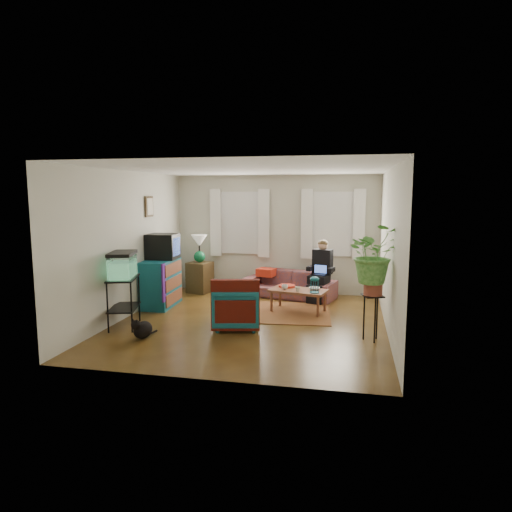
% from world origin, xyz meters
% --- Properties ---
extents(floor, '(4.50, 5.00, 0.01)m').
position_xyz_m(floor, '(0.00, 0.00, 0.00)').
color(floor, '#4F2B14').
rests_on(floor, ground).
extents(ceiling, '(4.50, 5.00, 0.01)m').
position_xyz_m(ceiling, '(0.00, 0.00, 2.60)').
color(ceiling, white).
rests_on(ceiling, wall_back).
extents(wall_back, '(4.50, 0.01, 2.60)m').
position_xyz_m(wall_back, '(0.00, 2.50, 1.30)').
color(wall_back, silver).
rests_on(wall_back, floor).
extents(wall_front, '(4.50, 0.01, 2.60)m').
position_xyz_m(wall_front, '(0.00, -2.50, 1.30)').
color(wall_front, silver).
rests_on(wall_front, floor).
extents(wall_left, '(0.01, 5.00, 2.60)m').
position_xyz_m(wall_left, '(-2.25, 0.00, 1.30)').
color(wall_left, silver).
rests_on(wall_left, floor).
extents(wall_right, '(0.01, 5.00, 2.60)m').
position_xyz_m(wall_right, '(2.25, 0.00, 1.30)').
color(wall_right, silver).
rests_on(wall_right, floor).
extents(window_left, '(1.08, 0.04, 1.38)m').
position_xyz_m(window_left, '(-0.80, 2.48, 1.55)').
color(window_left, white).
rests_on(window_left, wall_back).
extents(window_right, '(1.08, 0.04, 1.38)m').
position_xyz_m(window_right, '(1.25, 2.48, 1.55)').
color(window_right, white).
rests_on(window_right, wall_back).
extents(curtains_left, '(1.36, 0.06, 1.50)m').
position_xyz_m(curtains_left, '(-0.80, 2.40, 1.55)').
color(curtains_left, white).
rests_on(curtains_left, wall_back).
extents(curtains_right, '(1.36, 0.06, 1.50)m').
position_xyz_m(curtains_right, '(1.25, 2.40, 1.55)').
color(curtains_right, white).
rests_on(curtains_right, wall_back).
extents(picture_frame, '(0.04, 0.32, 0.40)m').
position_xyz_m(picture_frame, '(-2.21, 0.85, 1.95)').
color(picture_frame, '#3D2616').
rests_on(picture_frame, wall_left).
extents(area_rug, '(2.14, 1.78, 0.01)m').
position_xyz_m(area_rug, '(0.30, 0.73, 0.01)').
color(area_rug, brown).
rests_on(area_rug, floor).
extents(sofa, '(2.05, 1.23, 0.75)m').
position_xyz_m(sofa, '(0.39, 2.05, 0.38)').
color(sofa, brown).
rests_on(sofa, floor).
extents(seated_person, '(0.62, 0.70, 1.15)m').
position_xyz_m(seated_person, '(1.05, 1.87, 0.57)').
color(seated_person, black).
rests_on(seated_person, sofa).
extents(side_table, '(0.56, 0.56, 0.68)m').
position_xyz_m(side_table, '(-1.65, 2.12, 0.34)').
color(side_table, '#372214').
rests_on(side_table, floor).
extents(table_lamp, '(0.42, 0.42, 0.62)m').
position_xyz_m(table_lamp, '(-1.65, 2.12, 0.97)').
color(table_lamp, white).
rests_on(table_lamp, side_table).
extents(dresser, '(0.56, 1.05, 0.92)m').
position_xyz_m(dresser, '(-1.99, 0.77, 0.46)').
color(dresser, '#116167').
rests_on(dresser, floor).
extents(crt_tv, '(0.59, 0.54, 0.49)m').
position_xyz_m(crt_tv, '(-1.97, 0.88, 1.17)').
color(crt_tv, black).
rests_on(crt_tv, dresser).
extents(aquarium_stand, '(0.60, 0.83, 0.83)m').
position_xyz_m(aquarium_stand, '(-2.00, -0.70, 0.42)').
color(aquarium_stand, black).
rests_on(aquarium_stand, floor).
extents(aquarium, '(0.54, 0.75, 0.44)m').
position_xyz_m(aquarium, '(-2.00, -0.70, 1.05)').
color(aquarium, '#7FD899').
rests_on(aquarium, aquarium_stand).
extents(black_cat, '(0.34, 0.44, 0.34)m').
position_xyz_m(black_cat, '(-1.42, -1.21, 0.17)').
color(black_cat, black).
rests_on(black_cat, floor).
extents(armchair, '(0.88, 0.84, 0.76)m').
position_xyz_m(armchair, '(-0.18, -0.34, 0.38)').
color(armchair, '#106364').
rests_on(armchair, floor).
extents(serape_throw, '(0.79, 0.34, 0.63)m').
position_xyz_m(serape_throw, '(-0.12, -0.63, 0.54)').
color(serape_throw, '#9E0A0A').
rests_on(serape_throw, armchair).
extents(coffee_table, '(1.13, 0.78, 0.43)m').
position_xyz_m(coffee_table, '(0.71, 0.86, 0.21)').
color(coffee_table, brown).
rests_on(coffee_table, floor).
extents(cup_a, '(0.14, 0.14, 0.09)m').
position_xyz_m(cup_a, '(0.46, 0.82, 0.47)').
color(cup_a, white).
rests_on(cup_a, coffee_table).
extents(cup_b, '(0.11, 0.11, 0.09)m').
position_xyz_m(cup_b, '(0.72, 0.68, 0.47)').
color(cup_b, beige).
rests_on(cup_b, coffee_table).
extents(bowl, '(0.24, 0.24, 0.05)m').
position_xyz_m(bowl, '(1.00, 0.89, 0.45)').
color(bowl, white).
rests_on(bowl, coffee_table).
extents(snack_tray, '(0.38, 0.38, 0.04)m').
position_xyz_m(snack_tray, '(0.47, 1.06, 0.45)').
color(snack_tray, '#B21414').
rests_on(snack_tray, coffee_table).
extents(birdcage, '(0.20, 0.20, 0.30)m').
position_xyz_m(birdcage, '(1.02, 0.64, 0.58)').
color(birdcage, '#115B6B').
rests_on(birdcage, coffee_table).
extents(plant_stand, '(0.38, 0.38, 0.70)m').
position_xyz_m(plant_stand, '(1.99, -0.58, 0.35)').
color(plant_stand, black).
rests_on(plant_stand, floor).
extents(potted_plant, '(0.98, 0.92, 0.89)m').
position_xyz_m(potted_plant, '(1.99, -0.58, 1.18)').
color(potted_plant, '#599947').
rests_on(potted_plant, plant_stand).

